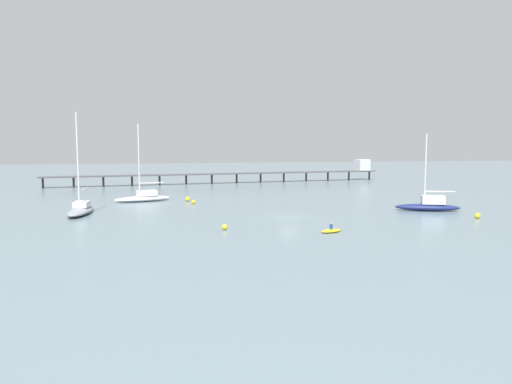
{
  "coord_description": "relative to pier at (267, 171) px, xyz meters",
  "views": [
    {
      "loc": [
        -17.88,
        -61.04,
        9.86
      ],
      "look_at": [
        0.0,
        20.67,
        1.5
      ],
      "focal_mm": 32.91,
      "sensor_mm": 36.0,
      "label": 1
    }
  ],
  "objects": [
    {
      "name": "ground_plane",
      "position": [
        -11.81,
        -60.33,
        -2.94
      ],
      "size": [
        400.0,
        400.0,
        0.0
      ],
      "primitive_type": "plane",
      "color": "slate"
    },
    {
      "name": "mooring_buoy_far",
      "position": [
        -23.91,
        -38.72,
        -2.53
      ],
      "size": [
        0.82,
        0.82,
        0.82
      ],
      "primitive_type": "sphere",
      "color": "yellow",
      "rests_on": "ground_plane"
    },
    {
      "name": "sailboat_navy",
      "position": [
        10.73,
        -58.49,
        -2.03
      ],
      "size": [
        9.66,
        5.81,
        11.59
      ],
      "color": "navy",
      "rests_on": "ground_plane"
    },
    {
      "name": "dinghy_yellow",
      "position": [
        -10.11,
        -71.83,
        -2.73
      ],
      "size": [
        3.02,
        2.16,
        1.14
      ],
      "color": "yellow",
      "rests_on": "ground_plane"
    },
    {
      "name": "sailboat_white",
      "position": [
        -31.55,
        -36.83,
        -2.13
      ],
      "size": [
        10.23,
        5.56,
        13.59
      ],
      "color": "white",
      "rests_on": "ground_plane"
    },
    {
      "name": "pier",
      "position": [
        0.0,
        0.0,
        0.0
      ],
      "size": [
        88.03,
        12.6,
        5.85
      ],
      "color": "#4C4C51",
      "rests_on": "ground_plane"
    },
    {
      "name": "mooring_buoy_near",
      "position": [
        12.97,
        -66.55,
        -2.57
      ],
      "size": [
        0.75,
        0.75,
        0.75
      ],
      "primitive_type": "sphere",
      "color": "yellow",
      "rests_on": "ground_plane"
    },
    {
      "name": "mooring_buoy_mid",
      "position": [
        -21.72,
        -67.69,
        -2.62
      ],
      "size": [
        0.65,
        0.65,
        0.65
      ],
      "primitive_type": "sphere",
      "color": "yellow",
      "rests_on": "ground_plane"
    },
    {
      "name": "sailboat_gray",
      "position": [
        -40.04,
        -50.94,
        -2.15
      ],
      "size": [
        3.73,
        10.15,
        14.49
      ],
      "color": "gray",
      "rests_on": "ground_plane"
    },
    {
      "name": "mooring_buoy_inner",
      "position": [
        -23.22,
        -42.64,
        -2.59
      ],
      "size": [
        0.7,
        0.7,
        0.7
      ],
      "primitive_type": "sphere",
      "color": "yellow",
      "rests_on": "ground_plane"
    }
  ]
}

